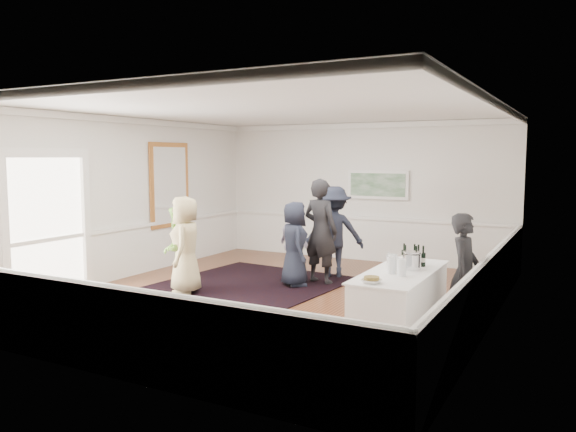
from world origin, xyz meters
The scene contains 23 objects.
floor centered at (0.00, 0.00, 0.00)m, with size 8.00×8.00×0.00m, color brown.
ceiling centered at (0.00, 0.00, 3.20)m, with size 7.00×8.00×0.02m, color white.
wall_left centered at (-3.50, 0.00, 1.60)m, with size 0.02×8.00×3.20m, color white.
wall_right centered at (3.50, 0.00, 1.60)m, with size 0.02×8.00×3.20m, color white.
wall_back centered at (0.00, 4.00, 1.60)m, with size 7.00×0.02×3.20m, color white.
wall_front centered at (0.00, -4.00, 1.60)m, with size 7.00×0.02×3.20m, color white.
wainscoting centered at (0.00, 0.00, 0.50)m, with size 7.00×8.00×1.00m, color white, non-canonical shape.
mirror centered at (-3.45, 1.30, 1.80)m, with size 0.05×1.25×1.85m.
doorway centered at (-3.45, -1.90, 1.42)m, with size 0.10×1.78×2.56m.
landscape_painting centered at (0.40, 3.95, 1.78)m, with size 1.44×0.06×0.66m.
area_rug centered at (-0.95, 0.17, 0.01)m, with size 3.08×4.04×0.02m, color black.
serving_table centered at (2.47, -1.01, 0.44)m, with size 0.82×2.16×0.88m.
bartender centered at (3.20, -0.48, 0.82)m, with size 0.60×0.39×1.65m, color black.
guest_tan centered at (-1.58, -0.54, 0.86)m, with size 0.84×0.55×1.73m, color tan.
guest_green centered at (-1.80, -0.48, 0.77)m, with size 0.75×0.59×1.55m, color #8BD053.
guest_lilac centered at (-0.30, 1.15, 0.76)m, with size 0.89×0.37×1.51m, color silver.
guest_dark_a centered at (0.19, 1.96, 0.91)m, with size 1.18×0.68×1.83m, color #1B1F2E.
guest_dark_b centered at (0.19, 1.32, 1.00)m, with size 0.73×0.48×2.00m, color black.
guest_navy centered at (-0.14, 0.87, 0.79)m, with size 0.78×0.51×1.59m, color #1B1F2E.
wine_bottles centered at (2.50, -0.53, 1.03)m, with size 0.38×0.24×0.31m.
juice_pitchers centered at (2.44, -1.20, 1.00)m, with size 0.33×0.39×0.24m.
ice_bucket centered at (2.57, -0.84, 0.99)m, with size 0.26×0.26×0.24m, color silver.
nut_bowl centered at (2.36, -1.89, 0.91)m, with size 0.25×0.25×0.08m.
Camera 1 is at (4.64, -8.31, 2.41)m, focal length 35.00 mm.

